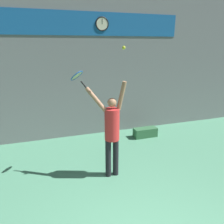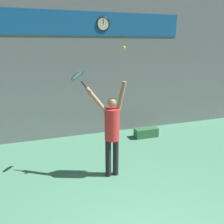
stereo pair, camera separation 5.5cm
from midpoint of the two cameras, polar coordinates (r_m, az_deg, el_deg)
back_wall at (r=6.88m, az=-9.10°, el=13.72°), size 18.00×0.10×5.00m
sponsor_banner at (r=6.84m, az=-9.43°, el=21.94°), size 6.71×0.02×0.67m
scoreboard_clock at (r=6.99m, az=-2.07°, el=22.03°), size 0.41×0.04×0.41m
tennis_player at (r=4.75m, az=0.26°, el=-4.64°), size 0.84×0.49×2.19m
tennis_racket at (r=4.70m, az=-8.68°, el=9.21°), size 0.39×0.40×0.37m
tennis_ball at (r=4.42m, az=3.47°, el=16.42°), size 0.07×0.07×0.07m
water_bottle at (r=7.39m, az=8.91°, el=-5.02°), size 0.08×0.08×0.27m
equipment_bag at (r=7.23m, az=9.13°, el=-5.32°), size 0.76×0.30×0.30m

